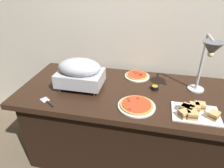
{
  "coord_description": "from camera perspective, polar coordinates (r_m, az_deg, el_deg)",
  "views": [
    {
      "loc": [
        0.19,
        -1.51,
        1.67
      ],
      "look_at": [
        -0.14,
        0.0,
        0.81
      ],
      "focal_mm": 32.49,
      "sensor_mm": 36.0,
      "label": 1
    }
  ],
  "objects": [
    {
      "name": "buffet_table",
      "position": [
        1.99,
        4.08,
        -11.16
      ],
      "size": [
        1.9,
        0.84,
        0.76
      ],
      "color": "black",
      "rests_on": "ground_plane"
    },
    {
      "name": "serving_spatula",
      "position": [
        1.7,
        -17.77,
        -4.76
      ],
      "size": [
        0.16,
        0.12,
        0.01
      ],
      "color": "#B7BABF",
      "rests_on": "buffet_table"
    },
    {
      "name": "sandwich_platter",
      "position": [
        1.59,
        22.14,
        -7.15
      ],
      "size": [
        0.34,
        0.24,
        0.06
      ],
      "color": "white",
      "rests_on": "buffet_table"
    },
    {
      "name": "chafing_dish",
      "position": [
        1.77,
        -9.05,
        3.3
      ],
      "size": [
        0.39,
        0.27,
        0.27
      ],
      "color": "#B7BABF",
      "rests_on": "buffet_table"
    },
    {
      "name": "pizza_plate_front",
      "position": [
        2.01,
        7.08,
        2.38
      ],
      "size": [
        0.24,
        0.24,
        0.03
      ],
      "color": "white",
      "rests_on": "buffet_table"
    },
    {
      "name": "pizza_plate_center",
      "position": [
        1.57,
        6.9,
        -6.0
      ],
      "size": [
        0.29,
        0.29,
        0.03
      ],
      "color": "white",
      "rests_on": "buffet_table"
    },
    {
      "name": "back_wall",
      "position": [
        2.07,
        7.11,
        15.82
      ],
      "size": [
        4.4,
        0.04,
        2.4
      ],
      "primitive_type": "cube",
      "color": "beige",
      "rests_on": "ground_plane"
    },
    {
      "name": "heat_lamp",
      "position": [
        1.64,
        25.65,
        7.61
      ],
      "size": [
        0.15,
        0.33,
        0.5
      ],
      "color": "#B7BABF",
      "rests_on": "buffet_table"
    },
    {
      "name": "sauce_cup_near",
      "position": [
        1.82,
        11.96,
        -0.98
      ],
      "size": [
        0.07,
        0.07,
        0.03
      ],
      "color": "black",
      "rests_on": "buffet_table"
    },
    {
      "name": "ground_plane",
      "position": [
        2.26,
        3.72,
        -18.62
      ],
      "size": [
        8.0,
        8.0,
        0.0
      ],
      "primitive_type": "plane",
      "color": "brown"
    }
  ]
}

